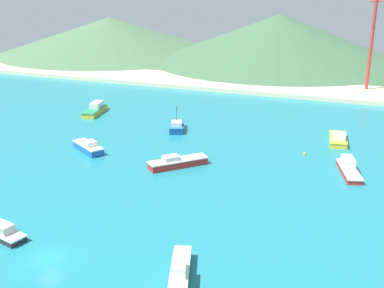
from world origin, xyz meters
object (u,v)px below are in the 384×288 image
fishing_boat_6 (95,109)px  buoy_0 (305,154)px  fishing_boat_8 (349,168)px  fishing_boat_1 (177,162)px  fishing_boat_9 (88,147)px  radio_tower (372,37)px  fishing_boat_7 (338,139)px  fishing_boat_4 (177,127)px  fishing_boat_3 (180,272)px

fishing_boat_6 → buoy_0: 53.86m
fishing_boat_8 → buoy_0: size_ratio=16.92×
fishing_boat_1 → fishing_boat_9: size_ratio=1.14×
buoy_0 → radio_tower: size_ratio=0.02×
fishing_boat_9 → radio_tower: radio_tower is taller
fishing_boat_8 → buoy_0: (-8.37, 6.42, -0.77)m
fishing_boat_9 → radio_tower: 87.67m
fishing_boat_6 → radio_tower: radio_tower is taller
fishing_boat_8 → fishing_boat_6: bearing=164.0°
fishing_boat_7 → radio_tower: (2.48, 49.74, 15.17)m
fishing_boat_4 → fishing_boat_7: fishing_boat_4 is taller
fishing_boat_9 → buoy_0: size_ratio=14.13×
fishing_boat_3 → fishing_boat_6: bearing=129.8°
fishing_boat_4 → fishing_boat_6: bearing=166.4°
fishing_boat_6 → fishing_boat_7: 57.70m
buoy_0 → radio_tower: radio_tower is taller
buoy_0 → fishing_boat_8: bearing=-37.5°
fishing_boat_4 → fishing_boat_6: (-24.38, 5.91, 0.08)m
fishing_boat_3 → buoy_0: size_ratio=15.24×
radio_tower → buoy_0: bearing=-97.1°
buoy_0 → radio_tower: bearing=82.9°
fishing_boat_4 → radio_tower: radio_tower is taller
fishing_boat_1 → fishing_boat_8: (27.96, 8.09, 0.09)m
fishing_boat_3 → radio_tower: size_ratio=0.29×
fishing_boat_6 → fishing_boat_7: fishing_boat_6 is taller
fishing_boat_4 → fishing_boat_8: 38.48m
fishing_boat_8 → fishing_boat_9: fishing_boat_8 is taller
fishing_boat_3 → buoy_0: bearing=82.8°
fishing_boat_3 → fishing_boat_9: bearing=135.9°
fishing_boat_7 → radio_tower: bearing=87.1°
fishing_boat_4 → fishing_boat_3: bearing=-65.9°
fishing_boat_9 → radio_tower: (45.89, 73.16, 15.07)m
fishing_boat_1 → fishing_boat_6: 41.83m
fishing_boat_7 → fishing_boat_8: bearing=-78.2°
fishing_boat_1 → buoy_0: (19.59, 14.51, -0.68)m
fishing_boat_1 → fishing_boat_8: fishing_boat_8 is taller
fishing_boat_9 → radio_tower: size_ratio=0.27×
fishing_boat_8 → fishing_boat_7: bearing=101.8°
fishing_boat_9 → fishing_boat_1: bearing=-2.9°
fishing_boat_6 → buoy_0: size_ratio=18.31×
fishing_boat_4 → fishing_boat_6: 25.08m
fishing_boat_6 → fishing_boat_8: fishing_boat_6 is taller
fishing_boat_3 → fishing_boat_7: 56.17m
fishing_boat_4 → fishing_boat_9: 21.24m
fishing_boat_1 → buoy_0: 24.39m
fishing_boat_7 → fishing_boat_4: bearing=-171.9°
fishing_boat_7 → buoy_0: 11.07m
fishing_boat_4 → buoy_0: (28.34, -5.13, -0.78)m
fishing_boat_3 → fishing_boat_8: bearing=70.0°
fishing_boat_1 → fishing_boat_8: 29.11m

